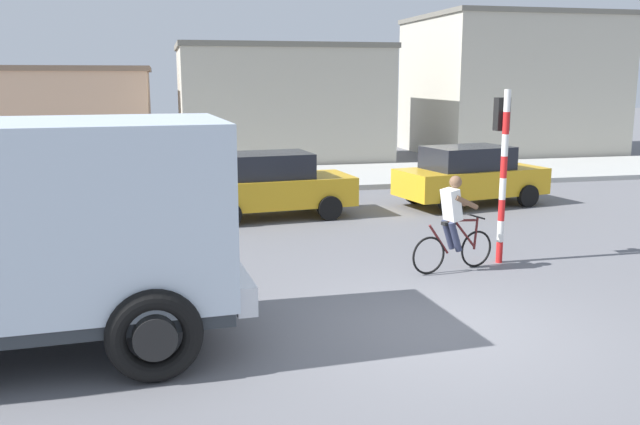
{
  "coord_description": "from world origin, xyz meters",
  "views": [
    {
      "loc": [
        -3.6,
        -8.31,
        3.41
      ],
      "look_at": [
        -1.08,
        2.5,
        1.2
      ],
      "focal_mm": 38.23,
      "sensor_mm": 36.0,
      "label": 1
    }
  ],
  "objects_px": {
    "cyclist": "(453,224)",
    "car_white_mid": "(269,185)",
    "traffic_light_pole": "(503,152)",
    "truck_foreground": "(10,224)",
    "car_red_near": "(470,175)"
  },
  "relations": [
    {
      "from": "traffic_light_pole",
      "to": "car_white_mid",
      "type": "distance_m",
      "value": 6.32
    },
    {
      "from": "cyclist",
      "to": "traffic_light_pole",
      "type": "xyz_separation_m",
      "value": [
        1.09,
        0.39,
        1.2
      ]
    },
    {
      "from": "car_red_near",
      "to": "car_white_mid",
      "type": "height_order",
      "value": "same"
    },
    {
      "from": "truck_foreground",
      "to": "traffic_light_pole",
      "type": "bearing_deg",
      "value": 18.73
    },
    {
      "from": "cyclist",
      "to": "car_white_mid",
      "type": "bearing_deg",
      "value": 113.92
    },
    {
      "from": "car_red_near",
      "to": "truck_foreground",
      "type": "bearing_deg",
      "value": -140.58
    },
    {
      "from": "traffic_light_pole",
      "to": "car_white_mid",
      "type": "relative_size",
      "value": 0.77
    },
    {
      "from": "truck_foreground",
      "to": "car_white_mid",
      "type": "height_order",
      "value": "truck_foreground"
    },
    {
      "from": "car_white_mid",
      "to": "traffic_light_pole",
      "type": "bearing_deg",
      "value": -55.37
    },
    {
      "from": "traffic_light_pole",
      "to": "car_white_mid",
      "type": "bearing_deg",
      "value": 124.63
    },
    {
      "from": "cyclist",
      "to": "traffic_light_pole",
      "type": "relative_size",
      "value": 0.54
    },
    {
      "from": "traffic_light_pole",
      "to": "car_red_near",
      "type": "relative_size",
      "value": 0.75
    },
    {
      "from": "truck_foreground",
      "to": "car_white_mid",
      "type": "relative_size",
      "value": 1.34
    },
    {
      "from": "cyclist",
      "to": "car_red_near",
      "type": "height_order",
      "value": "cyclist"
    },
    {
      "from": "car_white_mid",
      "to": "cyclist",
      "type": "bearing_deg",
      "value": -66.08
    }
  ]
}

